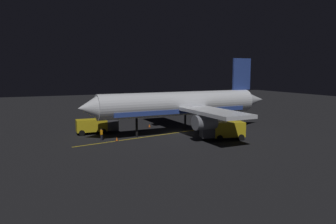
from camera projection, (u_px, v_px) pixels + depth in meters
name	position (u px, v px, depth m)	size (l,w,h in m)	color
ground_plane	(179.00, 133.00, 51.24)	(180.00, 180.00, 0.20)	black
apron_guide_stripe	(157.00, 135.00, 49.26)	(0.24, 26.82, 0.01)	gold
airliner	(183.00, 105.00, 50.89)	(28.03, 33.18, 12.08)	white
baggage_truck	(96.00, 126.00, 50.44)	(2.47, 6.56, 2.34)	gold
catering_truck	(224.00, 131.00, 46.07)	(3.59, 6.68, 2.57)	gold
ground_crew_worker	(102.00, 134.00, 45.58)	(0.40, 0.40, 1.74)	black
traffic_cone_near_left	(149.00, 126.00, 56.43)	(0.50, 0.50, 0.55)	#EA590F
traffic_cone_near_right	(117.00, 139.00, 45.32)	(0.50, 0.50, 0.55)	#EA590F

